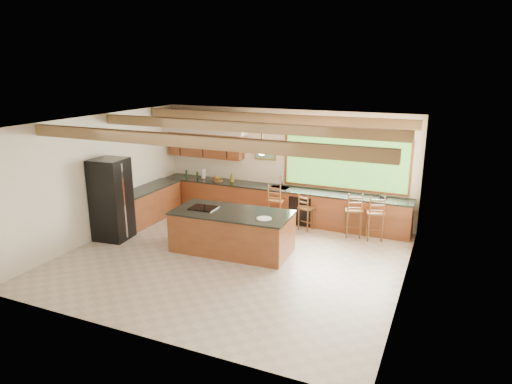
% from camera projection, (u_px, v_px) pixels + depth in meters
% --- Properties ---
extents(ground, '(7.20, 7.20, 0.00)m').
position_uv_depth(ground, '(232.00, 259.00, 10.08)').
color(ground, beige).
rests_on(ground, ground).
extents(room_shell, '(7.27, 6.54, 3.02)m').
position_uv_depth(room_shell, '(237.00, 155.00, 10.12)').
color(room_shell, silver).
rests_on(room_shell, ground).
extents(counter_run, '(7.12, 3.10, 1.22)m').
position_uv_depth(counter_run, '(246.00, 204.00, 12.49)').
color(counter_run, brown).
rests_on(counter_run, ground).
extents(island, '(2.76, 1.40, 0.96)m').
position_uv_depth(island, '(232.00, 231.00, 10.41)').
color(island, brown).
rests_on(island, ground).
extents(refrigerator, '(0.85, 0.83, 2.00)m').
position_uv_depth(refrigerator, '(111.00, 199.00, 11.02)').
color(refrigerator, black).
rests_on(refrigerator, ground).
extents(bar_stool_a, '(0.43, 0.43, 1.16)m').
position_uv_depth(bar_stool_a, '(276.00, 201.00, 11.96)').
color(bar_stool_a, brown).
rests_on(bar_stool_a, ground).
extents(bar_stool_b, '(0.43, 0.43, 0.97)m').
position_uv_depth(bar_stool_b, '(306.00, 209.00, 11.68)').
color(bar_stool_b, brown).
rests_on(bar_stool_b, ground).
extents(bar_stool_c, '(0.54, 0.54, 1.16)m').
position_uv_depth(bar_stool_c, '(353.00, 211.00, 11.17)').
color(bar_stool_c, brown).
rests_on(bar_stool_c, ground).
extents(bar_stool_d, '(0.53, 0.53, 1.16)m').
position_uv_depth(bar_stool_d, '(375.00, 214.00, 10.97)').
color(bar_stool_d, brown).
rests_on(bar_stool_d, ground).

